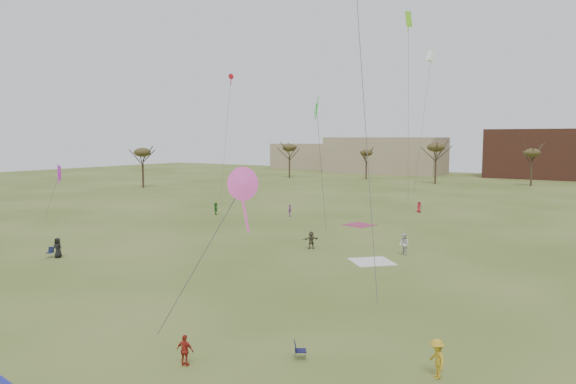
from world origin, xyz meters
The scene contains 18 objects.
ground centered at (0.00, 0.00, 0.00)m, with size 260.00×260.00×0.00m, color #3C5119.
spectator_fore_a centered at (7.70, -7.97, 0.70)m, with size 0.82×0.34×1.39m, color #AB2A1D.
spectator_fore_c centered at (-0.25, 16.18, 0.80)m, with size 1.49×0.47×1.61m, color brown.
flyer_mid_a centered at (-16.04, 1.59, 0.84)m, with size 0.82×0.53×1.67m, color black.
flyer_mid_b centered at (17.26, -3.09, 0.82)m, with size 1.06×0.61×1.64m, color gold.
spectator_mid_d centered at (-12.56, 31.62, 0.74)m, with size 0.87×0.36×1.48m, color purple.
spectator_mid_e centered at (7.66, 18.26, 0.94)m, with size 0.91×0.71×1.88m, color silver.
flyer_far_a centered at (-21.50, 27.75, 0.79)m, with size 1.47×0.47×1.58m, color #296B23.
flyer_far_b centered at (-0.09, 44.07, 0.73)m, with size 0.72×0.47×1.46m, color #AC1D30.
blanket_cream centered at (6.41, 14.54, 0.00)m, with size 3.15×3.15×0.03m, color white.
blanket_plum centered at (-2.27, 30.36, 0.00)m, with size 3.00×3.00×0.03m, color #992F53.
camp_chair_left centered at (-16.64, 1.25, 0.26)m, with size 0.68×0.70×0.87m.
camp_chair_center centered at (11.56, -4.67, 0.26)m, with size 0.74×0.73×0.87m.
kites_aloft centered at (-0.93, 39.80, 18.82)m, with size 70.37×78.11×24.79m.
tree_line centered at (-2.85, 79.12, 7.09)m, with size 117.44×49.32×8.91m.
building_tan centered at (-35.00, 115.00, 5.00)m, with size 32.00×14.00×10.00m, color #937F60.
building_brick centered at (5.00, 120.00, 6.00)m, with size 26.00×16.00×12.00m, color brown.
building_tan_west centered at (-65.00, 122.00, 4.00)m, with size 20.00×12.00×8.00m, color #937F60.
Camera 1 is at (23.67, -24.17, 9.94)m, focal length 33.12 mm.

